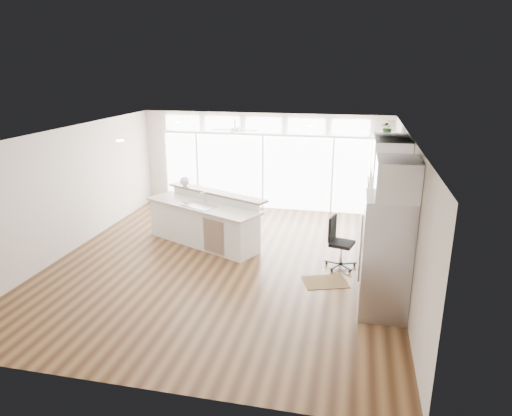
# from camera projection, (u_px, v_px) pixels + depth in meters

# --- Properties ---
(floor) EXTENTS (7.00, 8.00, 0.02)m
(floor) POSITION_uv_depth(u_px,v_px,m) (225.00, 263.00, 9.56)
(floor) COLOR #3F2613
(floor) RESTS_ON ground
(ceiling) EXTENTS (7.00, 8.00, 0.02)m
(ceiling) POSITION_uv_depth(u_px,v_px,m) (222.00, 133.00, 8.75)
(ceiling) COLOR silver
(ceiling) RESTS_ON wall_back
(wall_back) EXTENTS (7.00, 0.04, 2.70)m
(wall_back) POSITION_uv_depth(u_px,v_px,m) (264.00, 161.00, 12.88)
(wall_back) COLOR beige
(wall_back) RESTS_ON floor
(wall_front) EXTENTS (7.00, 0.04, 2.70)m
(wall_front) POSITION_uv_depth(u_px,v_px,m) (129.00, 293.00, 5.42)
(wall_front) COLOR beige
(wall_front) RESTS_ON floor
(wall_left) EXTENTS (0.04, 8.00, 2.70)m
(wall_left) POSITION_uv_depth(u_px,v_px,m) (68.00, 191.00, 9.87)
(wall_left) COLOR beige
(wall_left) RESTS_ON floor
(wall_right) EXTENTS (0.04, 8.00, 2.70)m
(wall_right) POSITION_uv_depth(u_px,v_px,m) (406.00, 212.00, 8.43)
(wall_right) COLOR beige
(wall_right) RESTS_ON floor
(glass_wall) EXTENTS (5.80, 0.06, 2.08)m
(glass_wall) POSITION_uv_depth(u_px,v_px,m) (263.00, 172.00, 12.91)
(glass_wall) COLOR white
(glass_wall) RESTS_ON wall_back
(transom_row) EXTENTS (5.90, 0.06, 0.40)m
(transom_row) POSITION_uv_depth(u_px,v_px,m) (263.00, 125.00, 12.51)
(transom_row) COLOR white
(transom_row) RESTS_ON wall_back
(desk_window) EXTENTS (0.04, 0.85, 0.85)m
(desk_window) POSITION_uv_depth(u_px,v_px,m) (403.00, 197.00, 8.66)
(desk_window) COLOR silver
(desk_window) RESTS_ON wall_right
(ceiling_fan) EXTENTS (1.16, 1.16, 0.32)m
(ceiling_fan) POSITION_uv_depth(u_px,v_px,m) (235.00, 126.00, 11.52)
(ceiling_fan) COLOR white
(ceiling_fan) RESTS_ON ceiling
(recessed_lights) EXTENTS (3.40, 3.00, 0.02)m
(recessed_lights) POSITION_uv_depth(u_px,v_px,m) (225.00, 133.00, 8.94)
(recessed_lights) COLOR white
(recessed_lights) RESTS_ON ceiling
(oven_cabinet) EXTENTS (0.64, 1.20, 2.50)m
(oven_cabinet) POSITION_uv_depth(u_px,v_px,m) (382.00, 191.00, 10.20)
(oven_cabinet) COLOR white
(oven_cabinet) RESTS_ON floor
(desk_nook) EXTENTS (0.72, 1.30, 0.76)m
(desk_nook) POSITION_uv_depth(u_px,v_px,m) (380.00, 253.00, 9.08)
(desk_nook) COLOR white
(desk_nook) RESTS_ON floor
(upper_cabinets) EXTENTS (0.64, 1.30, 0.64)m
(upper_cabinets) POSITION_uv_depth(u_px,v_px,m) (391.00, 155.00, 8.48)
(upper_cabinets) COLOR white
(upper_cabinets) RESTS_ON wall_right
(refrigerator) EXTENTS (0.76, 0.90, 2.00)m
(refrigerator) POSITION_uv_depth(u_px,v_px,m) (386.00, 256.00, 7.36)
(refrigerator) COLOR #ACACB1
(refrigerator) RESTS_ON floor
(fridge_cabinet) EXTENTS (0.64, 0.90, 0.60)m
(fridge_cabinet) POSITION_uv_depth(u_px,v_px,m) (397.00, 178.00, 6.96)
(fridge_cabinet) COLOR white
(fridge_cabinet) RESTS_ON wall_right
(framed_photos) EXTENTS (0.06, 0.22, 0.80)m
(framed_photos) POSITION_uv_depth(u_px,v_px,m) (400.00, 196.00, 9.28)
(framed_photos) COLOR black
(framed_photos) RESTS_ON wall_right
(kitchen_island) EXTENTS (3.08, 2.20, 1.15)m
(kitchen_island) POSITION_uv_depth(u_px,v_px,m) (203.00, 220.00, 10.39)
(kitchen_island) COLOR white
(kitchen_island) RESTS_ON floor
(rug) EXTENTS (0.96, 0.82, 0.01)m
(rug) POSITION_uv_depth(u_px,v_px,m) (325.00, 282.00, 8.67)
(rug) COLOR #3A2612
(rug) RESTS_ON floor
(office_chair) EXTENTS (0.66, 0.63, 1.06)m
(office_chair) POSITION_uv_depth(u_px,v_px,m) (342.00, 243.00, 9.16)
(office_chair) COLOR black
(office_chair) RESTS_ON floor
(fishbowl) EXTENTS (0.31, 0.31, 0.23)m
(fishbowl) POSITION_uv_depth(u_px,v_px,m) (185.00, 181.00, 11.03)
(fishbowl) COLOR silver
(fishbowl) RESTS_ON kitchen_island
(monitor) EXTENTS (0.15, 0.45, 0.37)m
(monitor) POSITION_uv_depth(u_px,v_px,m) (378.00, 226.00, 8.92)
(monitor) COLOR black
(monitor) RESTS_ON desk_nook
(keyboard) EXTENTS (0.11, 0.29, 0.01)m
(keyboard) POSITION_uv_depth(u_px,v_px,m) (369.00, 233.00, 9.01)
(keyboard) COLOR white
(keyboard) RESTS_ON desk_nook
(potted_plant) EXTENTS (0.34, 0.37, 0.26)m
(potted_plant) POSITION_uv_depth(u_px,v_px,m) (388.00, 129.00, 9.79)
(potted_plant) COLOR #315D27
(potted_plant) RESTS_ON oven_cabinet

